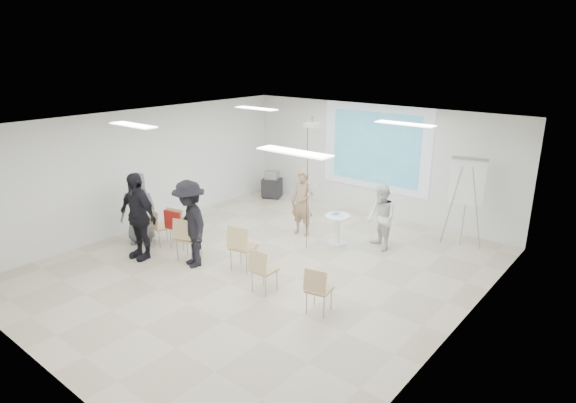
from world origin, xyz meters
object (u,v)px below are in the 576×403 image
Objects in this scene: player_right at (381,214)px; audience_left at (137,210)px; chair_left_mid at (179,224)px; chair_right_inner at (262,267)px; chair_far_left at (159,225)px; chair_left_inner at (186,236)px; chair_right_far at (318,287)px; chair_center at (241,244)px; flipchart_easel at (467,182)px; player_left at (302,199)px; pedestal_table at (337,228)px; audience_outer at (138,204)px; laptop at (189,236)px; av_cart at (272,185)px; audience_mid at (190,218)px.

player_right is 5.36m from audience_left.
chair_left_mid reaches higher than chair_right_inner.
chair_far_left is at bearing -171.64° from chair_left_mid.
chair_left_inner reaches higher than chair_right_far.
chair_right_far is (1.24, 0.05, -0.01)m from chair_right_inner.
chair_far_left is at bearing 107.41° from audience_left.
flipchart_easel is (3.01, 4.16, 0.96)m from chair_center.
chair_left_inner is at bearing -116.48° from player_left.
chair_left_inner is 0.46× the size of flipchart_easel.
audience_outer reaches higher than pedestal_table.
chair_left_mid is 6.56m from flipchart_easel.
player_right is 1.68× the size of chair_left_mid.
player_right is 4.68× the size of laptop.
player_left is at bearing 63.45° from chair_far_left.
chair_left_mid is (-2.65, -2.49, 0.18)m from pedestal_table.
chair_right_inner is at bearing -74.39° from av_cart.
player_left is at bearing -178.48° from pedestal_table.
pedestal_table is at bearing -155.70° from flipchart_easel.
chair_center is 1.19m from audience_mid.
pedestal_table is 3.08m from flipchart_easel.
audience_outer is (-1.95, 0.08, -0.10)m from audience_mid.
audience_outer reaches higher than laptop.
av_cart is at bearing 153.26° from pedestal_table.
chair_right_inner is 0.46× the size of audience_outer.
chair_far_left is 0.89× the size of chair_left_inner.
chair_right_inner is (0.96, -0.43, -0.07)m from chair_center.
player_left is at bearing 119.97° from chair_right_far.
chair_right_inner is at bearing -42.75° from audience_outer.
player_right reaches higher than av_cart.
audience_outer is at bearing -155.21° from flipchart_easel.
player_left is at bearing 83.95° from chair_center.
pedestal_table is 3.19m from chair_right_far.
chair_center is at bearing 154.48° from chair_right_inner.
player_left is 3.84m from audience_left.
chair_left_inner is at bearing 168.20° from chair_right_far.
audience_left is 5.27m from av_cart.
chair_left_mid is at bearing -152.16° from flipchart_easel.
flipchart_easel reaches higher than player_right.
flipchart_easel reaches higher than chair_left_inner.
chair_left_inner reaches higher than laptop.
chair_right_inner is 5.13m from flipchart_easel.
player_left is 3.78m from flipchart_easel.
audience_mid is 5.14m from av_cart.
chair_right_far is at bearing 10.58° from chair_far_left.
audience_mid is (0.31, -0.19, 0.53)m from laptop.
chair_right_inner is 0.42× the size of flipchart_easel.
pedestal_table is 3.64m from chair_left_mid.
pedestal_table is 4.13m from chair_far_left.
chair_left_mid is (0.50, 0.18, 0.07)m from chair_far_left.
player_left is 2.97m from audience_mid.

